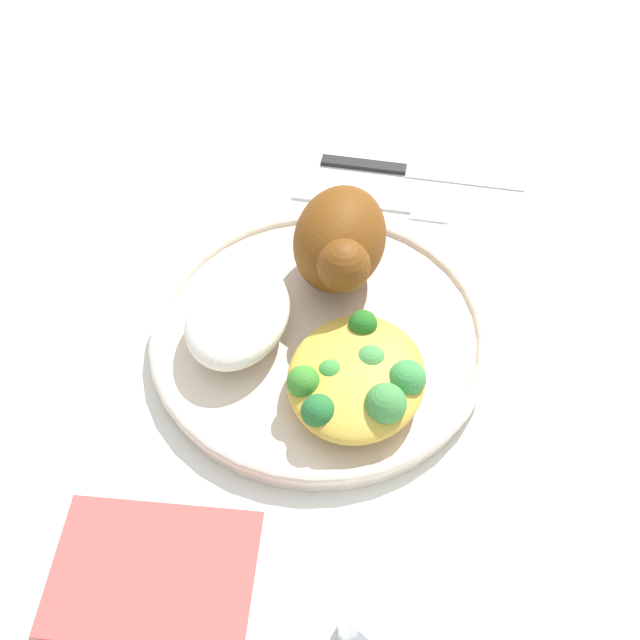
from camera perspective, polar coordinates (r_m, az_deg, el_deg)
The scene contains 9 objects.
ground_plane at distance 0.65m, azimuth 0.00°, elevation -1.70°, with size 2.00×2.00×0.00m, color silver.
plate at distance 0.64m, azimuth 0.00°, elevation -1.11°, with size 0.26×0.26×0.02m.
roasted_chicken at distance 0.64m, azimuth 1.52°, elevation 5.33°, with size 0.11×0.07×0.07m.
rice_pile at distance 0.62m, azimuth -5.63°, elevation 0.37°, with size 0.10×0.08×0.04m, color white.
mac_cheese_with_broccoli at distance 0.59m, azimuth 2.59°, elevation -3.97°, with size 0.11×0.10×0.04m.
fork at distance 0.76m, azimuth 4.12°, elevation 7.83°, with size 0.03×0.14×0.01m.
knife at distance 0.80m, azimuth 5.80°, elevation 10.23°, with size 0.03×0.19×0.01m.
water_glass at distance 0.50m, azimuth 5.45°, elevation -19.43°, with size 0.07×0.07×0.09m, color silver.
napkin at distance 0.57m, azimuth -11.36°, elevation -16.45°, with size 0.10×0.13×0.00m, color #DB4C47.
Camera 1 is at (0.39, 0.10, 0.52)m, focal length 46.95 mm.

